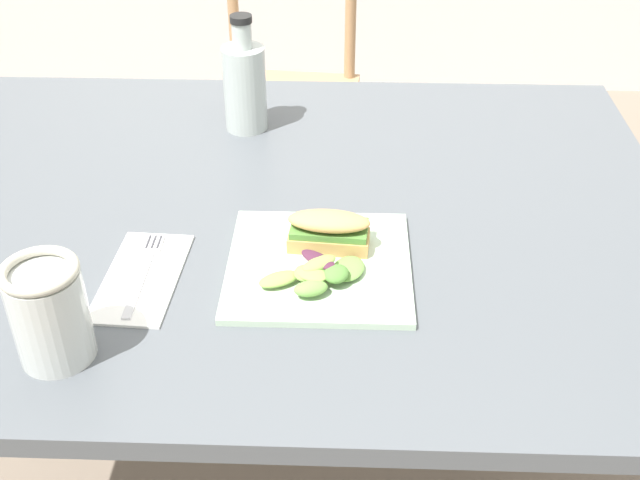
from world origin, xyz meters
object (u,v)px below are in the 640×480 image
mason_jar_iced_tea (50,316)px  bottle_cold_brew (245,90)px  chair_wooden_far (286,94)px  sandwich_half_front (329,230)px  fork_on_napkin (145,267)px  dining_table (262,264)px  plate_lunch (319,265)px

mason_jar_iced_tea → bottle_cold_brew: bearing=75.1°
bottle_cold_brew → chair_wooden_far: bearing=89.3°
mason_jar_iced_tea → chair_wooden_far: bearing=83.0°
sandwich_half_front → fork_on_napkin: size_ratio=0.65×
dining_table → chair_wooden_far: chair_wooden_far is taller
mason_jar_iced_tea → dining_table: bearing=58.5°
dining_table → plate_lunch: (0.10, -0.16, 0.12)m
chair_wooden_far → mason_jar_iced_tea: 1.45m
dining_table → mason_jar_iced_tea: (-0.21, -0.34, 0.18)m
chair_wooden_far → mason_jar_iced_tea: size_ratio=6.48×
plate_lunch → fork_on_napkin: plate_lunch is taller
sandwich_half_front → fork_on_napkin: (-0.26, -0.05, -0.03)m
plate_lunch → mason_jar_iced_tea: 0.37m
sandwich_half_front → fork_on_napkin: sandwich_half_front is taller
plate_lunch → mason_jar_iced_tea: (-0.31, -0.19, 0.06)m
sandwich_half_front → fork_on_napkin: 0.26m
fork_on_napkin → bottle_cold_brew: (0.09, 0.44, 0.07)m
chair_wooden_far → sandwich_half_front: bearing=-82.6°
sandwich_half_front → mason_jar_iced_tea: size_ratio=0.90×
sandwich_half_front → bottle_cold_brew: size_ratio=0.57×
dining_table → fork_on_napkin: size_ratio=7.09×
chair_wooden_far → fork_on_napkin: size_ratio=4.70×
dining_table → plate_lunch: plate_lunch is taller
mason_jar_iced_tea → fork_on_napkin: bearing=68.2°
mason_jar_iced_tea → plate_lunch: bearing=30.8°
chair_wooden_far → sandwich_half_front: chair_wooden_far is taller
fork_on_napkin → mason_jar_iced_tea: size_ratio=1.38×
dining_table → bottle_cold_brew: (-0.05, 0.27, 0.19)m
dining_table → mason_jar_iced_tea: bearing=-121.5°
plate_lunch → fork_on_napkin: 0.24m
chair_wooden_far → bottle_cold_brew: (-0.01, -0.78, 0.37)m
dining_table → chair_wooden_far: 1.06m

